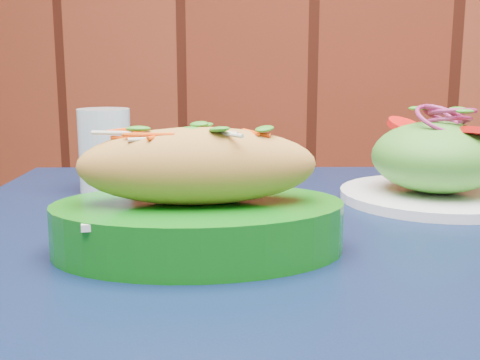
# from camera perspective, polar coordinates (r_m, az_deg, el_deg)

# --- Properties ---
(cafe_table) EXTENTS (0.94, 0.94, 0.75)m
(cafe_table) POSITION_cam_1_polar(r_m,az_deg,el_deg) (0.67, 5.16, -12.18)
(cafe_table) COLOR black
(cafe_table) RESTS_ON ground
(banh_mi_basket) EXTENTS (0.31, 0.24, 0.13)m
(banh_mi_basket) POSITION_cam_1_polar(r_m,az_deg,el_deg) (0.56, -3.98, -2.09)
(banh_mi_basket) COLOR #0E6A11
(banh_mi_basket) RESTS_ON cafe_table
(salad_plate) EXTENTS (0.24, 0.24, 0.12)m
(salad_plate) POSITION_cam_1_polar(r_m,az_deg,el_deg) (0.81, 18.12, 1.49)
(salad_plate) COLOR white
(salad_plate) RESTS_ON cafe_table
(water_glass) EXTENTS (0.07, 0.07, 0.11)m
(water_glass) POSITION_cam_1_polar(r_m,az_deg,el_deg) (0.84, -12.68, 2.72)
(water_glass) COLOR silver
(water_glass) RESTS_ON cafe_table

